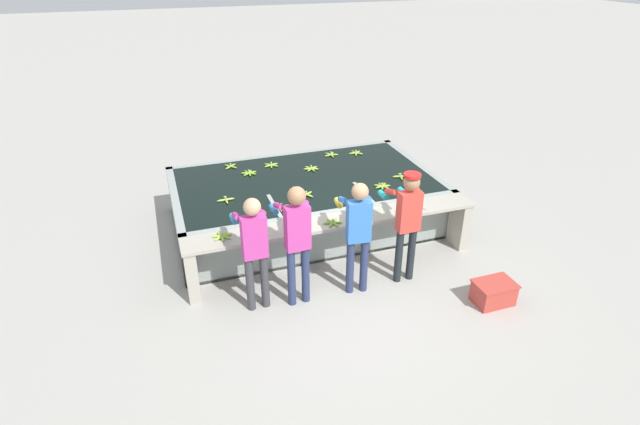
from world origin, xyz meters
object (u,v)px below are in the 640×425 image
object	(u,v)px
banana_bunch_floating_6	(400,176)
banana_bunch_floating_3	(382,186)
banana_bunch_floating_4	(331,155)
worker_0	(254,244)
banana_bunch_floating_9	(311,168)
banana_bunch_floating_8	(306,194)
worker_2	(358,228)
banana_bunch_floating_0	(281,207)
banana_bunch_ledge_1	(333,223)
crate	(494,293)
worker_3	(407,217)
banana_bunch_floating_7	(271,165)
knife_0	(413,205)
banana_bunch_floating_2	(226,200)
banana_bunch_floating_10	(249,173)
worker_1	(297,235)
banana_bunch_floating_5	(356,153)
banana_bunch_floating_1	(231,166)
banana_bunch_ledge_0	(222,236)

from	to	relation	value
banana_bunch_floating_6	banana_bunch_floating_3	bearing A→B (deg)	-151.15
banana_bunch_floating_4	worker_0	bearing A→B (deg)	-125.88
banana_bunch_floating_9	banana_bunch_floating_8	bearing A→B (deg)	-112.16
worker_2	banana_bunch_floating_6	size ratio (longest dim) A/B	5.98
banana_bunch_floating_4	banana_bunch_floating_0	bearing A→B (deg)	-128.96
banana_bunch_ledge_1	crate	distance (m)	2.41
worker_3	banana_bunch_floating_7	bearing A→B (deg)	113.47
knife_0	banana_bunch_floating_4	bearing A→B (deg)	100.85
worker_0	banana_bunch_floating_2	bearing A→B (deg)	93.44
banana_bunch_floating_3	banana_bunch_floating_10	xyz separation A→B (m)	(-1.97, 1.25, 0.00)
worker_1	worker_2	distance (m)	0.85
banana_bunch_floating_0	banana_bunch_floating_6	size ratio (longest dim) A/B	1.00
worker_1	banana_bunch_floating_5	size ratio (longest dim) A/B	6.32
worker_1	banana_bunch_floating_3	size ratio (longest dim) A/B	6.23
worker_1	banana_bunch_ledge_1	distance (m)	0.85
banana_bunch_floating_1	banana_bunch_floating_10	bearing A→B (deg)	-57.87
banana_bunch_floating_9	banana_bunch_floating_10	xyz separation A→B (m)	(-1.09, 0.16, 0.00)
worker_1	banana_bunch_floating_8	xyz separation A→B (m)	(0.60, 1.49, -0.20)
banana_bunch_floating_1	banana_bunch_floating_3	distance (m)	2.77
worker_0	crate	xyz separation A→B (m)	(3.07, -0.99, -0.82)
banana_bunch_floating_6	banana_bunch_ledge_1	distance (m)	2.05
banana_bunch_floating_1	banana_bunch_floating_5	xyz separation A→B (m)	(2.39, -0.11, -0.00)
worker_1	banana_bunch_floating_4	xyz separation A→B (m)	(1.57, 3.01, -0.20)
worker_3	banana_bunch_floating_3	size ratio (longest dim) A/B	6.03
banana_bunch_floating_9	crate	distance (m)	3.79
worker_0	banana_bunch_floating_4	bearing A→B (deg)	54.12
banana_bunch_floating_1	banana_bunch_floating_9	world-z (taller)	same
banana_bunch_floating_9	knife_0	distance (m)	2.14
banana_bunch_floating_3	banana_bunch_floating_6	xyz separation A→B (m)	(0.47, 0.26, 0.00)
banana_bunch_floating_3	crate	world-z (taller)	banana_bunch_floating_3
worker_1	banana_bunch_floating_2	world-z (taller)	worker_1
worker_2	banana_bunch_floating_5	bearing A→B (deg)	67.79
banana_bunch_floating_10	banana_bunch_ledge_1	xyz separation A→B (m)	(0.76, -2.17, 0.00)
banana_bunch_floating_2	knife_0	world-z (taller)	banana_bunch_floating_2
banana_bunch_floating_10	banana_bunch_ledge_0	xyz separation A→B (m)	(-0.79, -2.03, 0.00)
banana_bunch_floating_6	banana_bunch_ledge_1	bearing A→B (deg)	-145.01
worker_2	knife_0	bearing A→B (deg)	27.96
worker_0	worker_3	size ratio (longest dim) A/B	0.97
worker_1	crate	world-z (taller)	worker_1
banana_bunch_floating_6	banana_bunch_floating_9	bearing A→B (deg)	148.20
banana_bunch_floating_6	banana_bunch_floating_9	size ratio (longest dim) A/B	1.00
banana_bunch_floating_3	banana_bunch_floating_9	world-z (taller)	same
banana_bunch_floating_2	banana_bunch_floating_9	xyz separation A→B (m)	(1.65, 0.76, -0.00)
banana_bunch_floating_3	banana_bunch_floating_7	xyz separation A→B (m)	(-1.52, 1.48, 0.00)
worker_3	banana_bunch_floating_6	distance (m)	1.80
banana_bunch_floating_0	banana_bunch_floating_8	xyz separation A→B (m)	(0.49, 0.30, 0.00)
worker_0	worker_3	bearing A→B (deg)	-1.51
worker_2	banana_bunch_floating_3	bearing A→B (deg)	53.70
banana_bunch_floating_4	banana_bunch_floating_3	bearing A→B (deg)	-79.07
banana_bunch_floating_5	banana_bunch_floating_9	size ratio (longest dim) A/B	0.99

